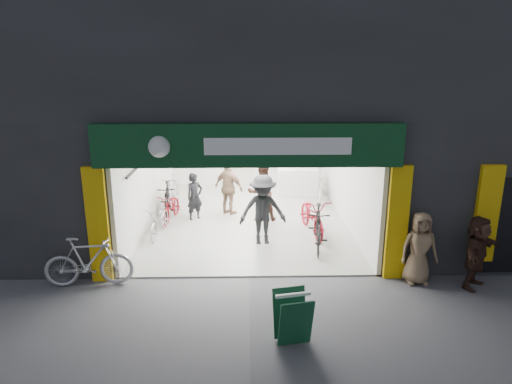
{
  "coord_description": "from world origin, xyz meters",
  "views": [
    {
      "loc": [
        -0.04,
        -9.37,
        4.71
      ],
      "look_at": [
        0.19,
        1.5,
        1.58
      ],
      "focal_mm": 32.0,
      "sensor_mm": 36.0,
      "label": 1
    }
  ],
  "objects_px": {
    "sandwich_board": "(293,317)",
    "pedestrian_near": "(419,248)",
    "bike_right_front": "(318,228)",
    "parked_bike": "(89,262)",
    "bike_left_front": "(160,221)"
  },
  "relations": [
    {
      "from": "sandwich_board",
      "to": "parked_bike",
      "type": "bearing_deg",
      "value": 141.27
    },
    {
      "from": "parked_bike",
      "to": "sandwich_board",
      "type": "xyz_separation_m",
      "value": [
        4.19,
        -2.18,
        -0.07
      ]
    },
    {
      "from": "bike_right_front",
      "to": "pedestrian_near",
      "type": "distance_m",
      "value": 2.73
    },
    {
      "from": "bike_right_front",
      "to": "sandwich_board",
      "type": "distance_m",
      "value": 4.26
    },
    {
      "from": "bike_right_front",
      "to": "parked_bike",
      "type": "bearing_deg",
      "value": -152.07
    },
    {
      "from": "parked_bike",
      "to": "bike_right_front",
      "type": "bearing_deg",
      "value": -75.36
    },
    {
      "from": "sandwich_board",
      "to": "pedestrian_near",
      "type": "bearing_deg",
      "value": 25.05
    },
    {
      "from": "pedestrian_near",
      "to": "sandwich_board",
      "type": "distance_m",
      "value": 3.69
    },
    {
      "from": "parked_bike",
      "to": "sandwich_board",
      "type": "bearing_deg",
      "value": -123.15
    },
    {
      "from": "bike_left_front",
      "to": "parked_bike",
      "type": "relative_size",
      "value": 0.89
    },
    {
      "from": "bike_right_front",
      "to": "pedestrian_near",
      "type": "height_order",
      "value": "pedestrian_near"
    },
    {
      "from": "bike_left_front",
      "to": "parked_bike",
      "type": "bearing_deg",
      "value": -103.19
    },
    {
      "from": "pedestrian_near",
      "to": "bike_right_front",
      "type": "bearing_deg",
      "value": 134.56
    },
    {
      "from": "bike_left_front",
      "to": "parked_bike",
      "type": "height_order",
      "value": "parked_bike"
    },
    {
      "from": "bike_left_front",
      "to": "pedestrian_near",
      "type": "height_order",
      "value": "pedestrian_near"
    }
  ]
}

